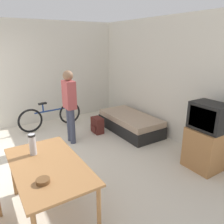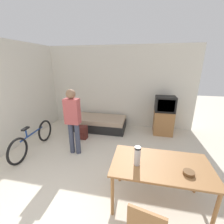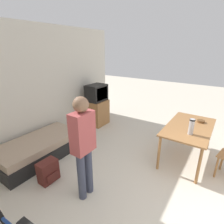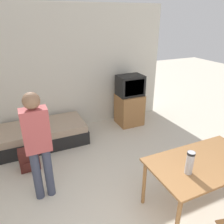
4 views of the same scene
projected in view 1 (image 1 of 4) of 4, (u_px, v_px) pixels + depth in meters
name	position (u px, v px, depth m)	size (l,w,h in m)	color
wall_back	(158.00, 78.00, 5.15)	(5.40, 0.06, 2.70)	silver
wall_left	(48.00, 73.00, 5.94)	(0.06, 4.87, 2.70)	silver
daybed	(130.00, 123.00, 5.50)	(1.71, 0.86, 0.42)	black
tv	(206.00, 138.00, 3.78)	(0.59, 0.53, 1.20)	#9E6B3D
dining_table	(48.00, 170.00, 2.70)	(1.44, 0.81, 0.74)	#9E6B3D
bicycle	(51.00, 116.00, 5.67)	(0.15, 1.66, 0.71)	black
person_standing	(70.00, 102.00, 4.67)	(0.34, 0.22, 1.61)	#3D4256
thermos_flask	(32.00, 143.00, 2.86)	(0.09, 0.09, 0.29)	#B7B7BC
mate_bowl	(43.00, 181.00, 2.32)	(0.15, 0.15, 0.05)	brown
backpack	(97.00, 125.00, 5.39)	(0.33, 0.24, 0.39)	#56231E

